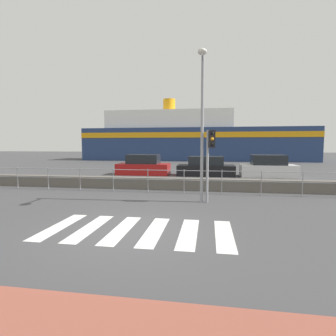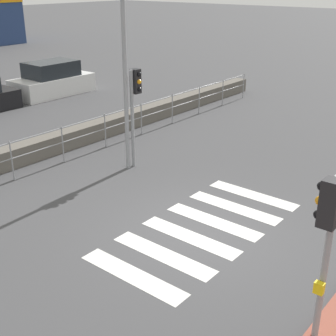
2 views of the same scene
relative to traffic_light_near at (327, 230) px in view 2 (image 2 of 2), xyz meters
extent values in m
plane|color=#424244|center=(1.68, 3.32, -2.00)|extent=(160.00, 160.00, 0.00)
cube|color=silver|center=(-0.40, 3.32, -2.00)|extent=(0.45, 2.40, 0.01)
cube|color=silver|center=(0.50, 3.32, -2.00)|extent=(0.45, 2.40, 0.01)
cube|color=silver|center=(1.40, 3.32, -2.00)|extent=(0.45, 2.40, 0.01)
cube|color=silver|center=(2.30, 3.32, -2.00)|extent=(0.45, 2.40, 0.01)
cube|color=silver|center=(3.20, 3.32, -2.00)|extent=(0.45, 2.40, 0.01)
cube|color=silver|center=(4.10, 3.32, -2.00)|extent=(0.45, 2.40, 0.01)
cube|color=#605B54|center=(1.68, 9.81, -1.70)|extent=(25.23, 0.55, 0.59)
cylinder|color=gray|center=(1.68, 8.94, -0.93)|extent=(22.70, 0.03, 0.03)
cylinder|color=gray|center=(1.68, 8.94, -1.38)|extent=(22.70, 0.03, 0.03)
cylinder|color=gray|center=(0.80, 8.94, -1.44)|extent=(0.04, 0.04, 1.12)
cylinder|color=gray|center=(2.55, 8.94, -1.44)|extent=(0.04, 0.04, 1.12)
cylinder|color=gray|center=(4.29, 8.94, -1.44)|extent=(0.04, 0.04, 1.12)
cylinder|color=gray|center=(6.04, 8.94, -1.44)|extent=(0.04, 0.04, 1.12)
cylinder|color=gray|center=(7.79, 8.94, -1.44)|extent=(0.04, 0.04, 1.12)
cylinder|color=gray|center=(9.53, 8.94, -1.44)|extent=(0.04, 0.04, 1.12)
cylinder|color=gray|center=(11.28, 8.94, -1.44)|extent=(0.04, 0.04, 1.12)
cylinder|color=gray|center=(13.03, 8.94, -1.44)|extent=(0.04, 0.04, 1.12)
cylinder|color=gray|center=(0.11, -0.01, -0.62)|extent=(0.10, 0.10, 2.77)
cube|color=black|center=(-0.06, -0.01, 0.43)|extent=(0.24, 0.24, 0.68)
sphere|color=black|center=(-0.06, 0.13, 0.64)|extent=(0.13, 0.13, 0.13)
sphere|color=orange|center=(-0.06, 0.13, 0.43)|extent=(0.13, 0.13, 0.13)
sphere|color=black|center=(-0.06, 0.13, 0.21)|extent=(0.13, 0.13, 0.13)
cube|color=yellow|center=(0.00, -0.01, -0.95)|extent=(0.10, 0.14, 0.18)
cylinder|color=gray|center=(3.64, 7.07, -0.58)|extent=(0.10, 0.10, 2.84)
cube|color=black|center=(3.81, 7.07, 0.50)|extent=(0.24, 0.24, 0.68)
sphere|color=black|center=(3.81, 6.93, 0.71)|extent=(0.13, 0.13, 0.13)
sphere|color=orange|center=(3.81, 6.93, 0.50)|extent=(0.13, 0.13, 0.13)
sphere|color=black|center=(3.81, 6.93, 0.29)|extent=(0.13, 0.13, 0.13)
cylinder|color=gray|center=(3.42, 7.09, 0.81)|extent=(0.12, 0.12, 5.63)
cube|color=silver|center=(7.88, 16.28, -1.57)|extent=(3.83, 1.79, 0.86)
cube|color=#1E2328|center=(7.88, 16.28, -0.79)|extent=(2.30, 1.57, 0.70)
camera|label=1|loc=(3.69, -3.26, 0.26)|focal=28.00mm
camera|label=2|loc=(-5.69, -1.84, 3.19)|focal=50.00mm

